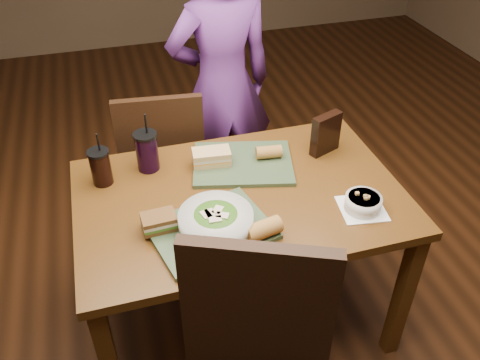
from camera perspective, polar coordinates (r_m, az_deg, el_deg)
name	(u,v)px	position (r m, az deg, el deg)	size (l,w,h in m)	color
ground	(240,313)	(2.57, 0.00, -14.68)	(6.00, 6.00, 0.00)	#381C0B
dining_table	(240,211)	(2.09, 0.00, -3.50)	(1.30, 0.85, 0.75)	#543210
chair_far	(161,163)	(2.62, -8.83, 1.94)	(0.45, 0.45, 0.95)	black
diner	(222,86)	(2.75, -2.05, 10.49)	(0.58, 0.38, 1.57)	#632C7A
tray_near	(211,230)	(1.86, -3.28, -5.63)	(0.42, 0.32, 0.02)	#374A2D
tray_far	(243,163)	(2.18, 0.32, 1.88)	(0.42, 0.32, 0.02)	#374A2D
salad_bowl	(216,221)	(1.82, -2.72, -4.61)	(0.27, 0.27, 0.09)	silver
soup_bowl	(363,203)	(2.00, 13.65, -2.48)	(0.19, 0.19, 0.07)	white
sandwich_near	(159,222)	(1.86, -9.08, -4.65)	(0.13, 0.09, 0.06)	#593819
sandwich_far	(211,157)	(2.16, -3.22, 2.60)	(0.17, 0.10, 0.06)	tan
baguette_near	(263,229)	(1.80, 2.63, -5.53)	(0.07, 0.07, 0.13)	#AD7533
baguette_far	(269,152)	(2.19, 3.25, 3.15)	(0.06, 0.06, 0.11)	#AD7533
cup_cola	(101,167)	(2.12, -15.38, 1.43)	(0.09, 0.09, 0.24)	black
cup_berry	(147,151)	(2.16, -10.41, 3.21)	(0.10, 0.10, 0.27)	black
chip_bag	(326,134)	(2.26, 9.61, 5.14)	(0.14, 0.04, 0.19)	black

